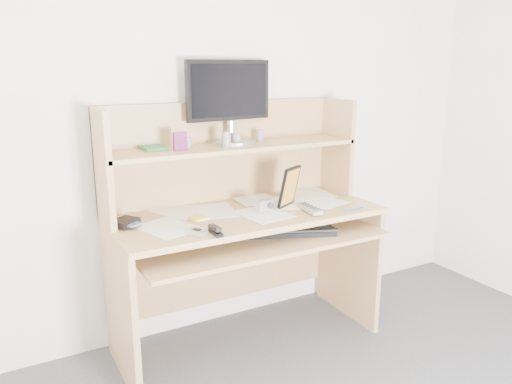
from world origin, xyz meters
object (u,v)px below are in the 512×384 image
tv_remote (309,209)px  monitor (229,99)px  keyboard (284,230)px  desk (240,218)px  game_case (289,187)px

tv_remote → monitor: (-0.27, 0.39, 0.55)m
keyboard → monitor: (-0.13, 0.37, 0.65)m
desk → keyboard: desk is taller
tv_remote → keyboard: bearing=178.4°
monitor → tv_remote: bearing=-62.5°
keyboard → monitor: 0.75m
desk → monitor: 0.64m
keyboard → game_case: game_case is taller
keyboard → game_case: bearing=69.3°
desk → keyboard: size_ratio=2.56×
game_case → monitor: (-0.22, 0.27, 0.45)m
desk → tv_remote: desk is taller
tv_remote → game_case: 0.16m
monitor → keyboard: bearing=-78.2°
desk → tv_remote: 0.38m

